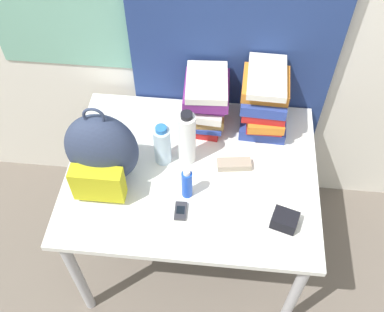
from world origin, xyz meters
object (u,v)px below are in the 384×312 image
object	(u,v)px
book_stack_left	(206,102)
sunglasses_case	(234,164)
camera_pouch	(285,220)
sports_bottle	(187,139)
cell_phone	(181,211)
water_bottle	(162,145)
book_stack_center	(265,102)
backpack	(102,152)
sunscreen_bottle	(187,183)

from	to	relation	value
book_stack_left	sunglasses_case	distance (m)	0.33
book_stack_left	camera_pouch	world-z (taller)	book_stack_left
sports_bottle	cell_phone	bearing A→B (deg)	-89.46
water_bottle	camera_pouch	bearing A→B (deg)	-27.96
book_stack_left	book_stack_center	size ratio (longest dim) A/B	0.84
book_stack_left	sunglasses_case	world-z (taller)	book_stack_left
sports_bottle	camera_pouch	size ratio (longest dim) A/B	2.43
book_stack_center	book_stack_left	bearing A→B (deg)	179.64
backpack	camera_pouch	distance (m)	0.80
book_stack_left	cell_phone	xyz separation A→B (m)	(-0.06, -0.52, -0.14)
backpack	book_stack_center	size ratio (longest dim) A/B	1.29
book_stack_center	sunscreen_bottle	xyz separation A→B (m)	(-0.31, -0.42, -0.09)
book_stack_left	sports_bottle	world-z (taller)	sports_bottle
book_stack_center	water_bottle	world-z (taller)	book_stack_center
backpack	book_stack_left	size ratio (longest dim) A/B	1.52
book_stack_center	cell_phone	distance (m)	0.63
sports_bottle	cell_phone	xyz separation A→B (m)	(0.00, -0.29, -0.14)
cell_phone	camera_pouch	size ratio (longest dim) A/B	0.70
camera_pouch	book_stack_left	bearing A→B (deg)	124.70
water_bottle	camera_pouch	distance (m)	0.62
book_stack_left	book_stack_center	world-z (taller)	book_stack_center
sunscreen_bottle	sunglasses_case	world-z (taller)	sunscreen_bottle
book_stack_center	sunscreen_bottle	world-z (taller)	book_stack_center
book_stack_left	sports_bottle	size ratio (longest dim) A/B	0.93
sports_bottle	sunglasses_case	distance (m)	0.25
cell_phone	camera_pouch	bearing A→B (deg)	-2.01
book_stack_center	camera_pouch	world-z (taller)	book_stack_center
cell_phone	book_stack_center	bearing A→B (deg)	57.34
book_stack_left	sunscreen_bottle	size ratio (longest dim) A/B	1.63
sunglasses_case	camera_pouch	xyz separation A→B (m)	(0.22, -0.28, 0.01)
sunscreen_bottle	camera_pouch	bearing A→B (deg)	-14.69
sports_bottle	sunscreen_bottle	xyz separation A→B (m)	(0.02, -0.19, -0.06)
sports_bottle	book_stack_left	bearing A→B (deg)	74.93
sports_bottle	cell_phone	world-z (taller)	sports_bottle
water_bottle	sunglasses_case	size ratio (longest dim) A/B	1.40
backpack	water_bottle	distance (m)	0.27
backpack	water_bottle	size ratio (longest dim) A/B	1.94
book_stack_center	sunglasses_case	distance (m)	0.32
book_stack_left	sunscreen_bottle	xyz separation A→B (m)	(-0.04, -0.42, -0.07)
backpack	cell_phone	world-z (taller)	backpack
sports_bottle	sunglasses_case	world-z (taller)	sports_bottle
camera_pouch	book_stack_center	bearing A→B (deg)	100.47
cell_phone	sunglasses_case	size ratio (longest dim) A/B	0.55
backpack	book_stack_center	xyz separation A→B (m)	(0.67, 0.37, -0.01)
backpack	water_bottle	xyz separation A→B (m)	(0.23, 0.12, -0.07)
water_bottle	sunscreen_bottle	xyz separation A→B (m)	(0.13, -0.18, -0.02)
book_stack_left	camera_pouch	bearing A→B (deg)	-55.30
water_bottle	sunglasses_case	xyz separation A→B (m)	(0.32, -0.01, -0.09)
sunglasses_case	camera_pouch	size ratio (longest dim) A/B	1.27
backpack	sports_bottle	xyz separation A→B (m)	(0.34, 0.14, -0.03)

